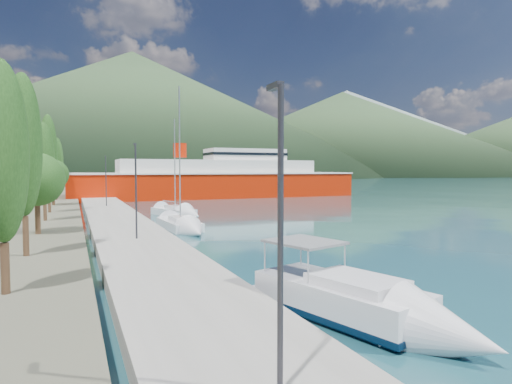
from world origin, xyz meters
name	(u,v)px	position (x,y,z in m)	size (l,w,h in m)	color
ground	(118,187)	(0.00, 120.00, 0.00)	(1400.00, 1400.00, 0.00)	#1B4952
quay	(117,221)	(-9.00, 26.00, 0.40)	(5.00, 88.00, 0.80)	gray
hills_far	(182,121)	(138.59, 618.73, 77.39)	(1480.00, 900.00, 180.00)	slate
hills_near	(201,122)	(98.04, 372.50, 49.18)	(1010.00, 520.00, 115.00)	#2E4829
tree_row	(47,166)	(-14.96, 31.79, 5.58)	(3.79, 62.60, 10.24)	#47301E
lamp_posts	(132,186)	(-9.00, 14.35, 4.08)	(0.15, 47.62, 6.06)	#2D2D33
motor_cruiser	(375,313)	(-3.71, -4.47, 0.53)	(4.85, 9.04, 3.20)	black
sailboat_near	(187,228)	(-4.02, 19.37, 0.32)	(2.94, 9.35, 13.28)	silver
sailboat_mid	(183,214)	(-1.59, 30.79, 0.33)	(5.02, 8.47, 11.87)	silver
ferry	(220,180)	(12.61, 60.77, 3.18)	(52.60, 11.29, 10.44)	#BA1C03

